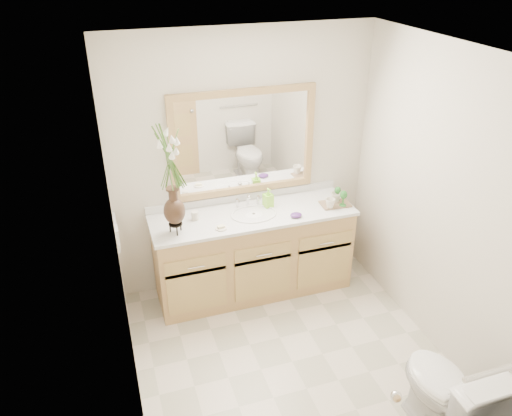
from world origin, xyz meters
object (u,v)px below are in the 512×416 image
object	(u,v)px
soap_bottle	(268,198)
tray	(335,204)
tumbler	(195,215)
toilet	(446,395)
flower_vase	(171,169)

from	to	relation	value
soap_bottle	tray	xyz separation A→B (m)	(0.60, -0.17, -0.07)
tumbler	tray	distance (m)	1.30
tray	toilet	bearing A→B (deg)	-89.16
tray	soap_bottle	bearing A→B (deg)	167.66
toilet	soap_bottle	distance (m)	2.16
toilet	tumbler	bearing A→B (deg)	-58.58
toilet	flower_vase	xyz separation A→B (m)	(-1.41, 1.82, 1.04)
toilet	tray	bearing A→B (deg)	-92.26
flower_vase	soap_bottle	bearing A→B (deg)	12.76
tumbler	soap_bottle	distance (m)	0.69
toilet	tray	distance (m)	1.92
soap_bottle	tumbler	bearing A→B (deg)	172.75
flower_vase	tumbler	bearing A→B (deg)	40.46
tray	flower_vase	bearing A→B (deg)	-175.55
tumbler	soap_bottle	bearing A→B (deg)	2.74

